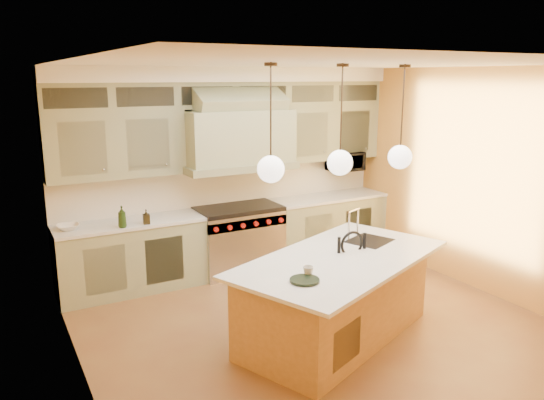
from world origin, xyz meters
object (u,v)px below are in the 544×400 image
kitchen_island (336,296)px  microwave (345,161)px  range (239,238)px  counter_stool (358,278)px

kitchen_island → microwave: size_ratio=5.16×
range → kitchen_island: (0.05, -2.35, -0.01)m
counter_stool → kitchen_island: bearing=166.1°
range → microwave: (1.95, 0.11, 0.96)m
range → kitchen_island: kitchen_island is taller
kitchen_island → counter_stool: 0.30m
range → microwave: 2.18m
microwave → counter_stool: bearing=-123.4°
counter_stool → microwave: size_ratio=2.11×
range → counter_stool: bearing=-83.2°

